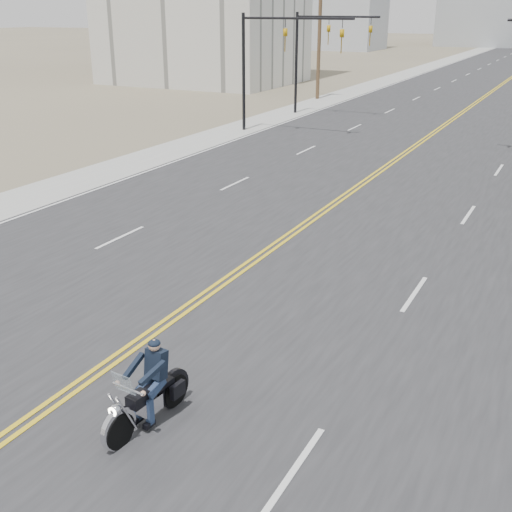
% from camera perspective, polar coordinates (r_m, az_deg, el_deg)
% --- Properties ---
extents(road, '(20.00, 200.00, 0.01)m').
position_cam_1_polar(road, '(74.87, 21.35, 14.25)').
color(road, '#303033').
rests_on(road, ground).
extents(sidewalk_left, '(3.00, 200.00, 0.01)m').
position_cam_1_polar(sidewalk_left, '(77.02, 12.59, 15.31)').
color(sidewalk_left, '#A5A5A0').
rests_on(sidewalk_left, ground).
extents(traffic_mast_left, '(7.10, 0.26, 7.00)m').
position_cam_1_polar(traffic_mast_left, '(40.09, 1.55, 17.86)').
color(traffic_mast_left, black).
rests_on(traffic_mast_left, ground).
extents(traffic_mast_far, '(6.10, 0.26, 7.00)m').
position_cam_1_polar(traffic_mast_far, '(47.54, 5.59, 18.22)').
color(traffic_mast_far, black).
rests_on(traffic_mast_far, ground).
extents(utility_pole_left, '(2.20, 0.30, 10.50)m').
position_cam_1_polar(utility_pole_left, '(56.12, 5.67, 19.28)').
color(utility_pole_left, brown).
rests_on(utility_pole_left, ground).
extents(haze_bldg_f, '(12.00, 12.00, 16.00)m').
position_cam_1_polar(haze_bldg_f, '(146.22, 3.98, 21.44)').
color(haze_bldg_f, '#ADB2B7').
rests_on(haze_bldg_f, ground).
extents(motorcyclist, '(1.11, 2.20, 1.66)m').
position_cam_1_polar(motorcyclist, '(12.07, -9.73, -11.36)').
color(motorcyclist, black).
rests_on(motorcyclist, ground).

